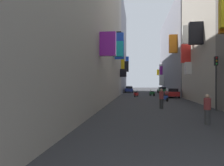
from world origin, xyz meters
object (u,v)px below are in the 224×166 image
Objects in this scene: scooter_green at (152,93)px; pedestrian_crossing at (207,109)px; scooter_red at (136,94)px; pedestrian_near_left at (161,99)px; traffic_light_near_corner at (216,74)px; parked_car_green at (162,90)px; parked_car_grey at (129,89)px; parked_car_red at (172,93)px; scooter_blue at (165,98)px; parked_car_blue at (129,89)px.

pedestrian_crossing is at bearing -87.30° from scooter_green.
scooter_red is 15.65m from pedestrian_near_left.
parked_car_green is at bearing 91.55° from traffic_light_near_corner.
pedestrian_near_left reaches higher than parked_car_grey.
parked_car_grey is 18.98m from scooter_green.
parked_car_red is 5.67m from scooter_red.
scooter_red is 22.53m from pedestrian_crossing.
traffic_light_near_corner is (0.81, -29.90, 2.33)m from parked_car_green.
scooter_blue is (-2.23, -21.50, -0.26)m from parked_car_green.
parked_car_red reaches higher than parked_car_blue.
parked_car_green is 2.28× the size of pedestrian_near_left.
parked_car_blue is at bearing 109.50° from scooter_green.
parked_car_grey is 2.10× the size of scooter_red.
scooter_red is (-5.84, -13.76, -0.26)m from parked_car_green.
traffic_light_near_corner is (6.65, -16.14, 2.59)m from scooter_red.
pedestrian_crossing is (5.86, -43.39, 0.07)m from parked_car_grey.
scooter_green is 1.13× the size of pedestrian_crossing.
traffic_light_near_corner reaches higher than parked_car_green.
traffic_light_near_corner reaches higher than scooter_blue.
parked_car_green reaches higher than scooter_green.
scooter_green is (4.49, -12.67, -0.30)m from parked_car_blue.
scooter_blue and scooter_red have the same top height.
scooter_red is at bearing 100.19° from pedestrian_crossing.
parked_car_grey is 2.38× the size of scooter_blue.
traffic_light_near_corner is (8.53, -37.36, 2.29)m from parked_car_grey.
parked_car_red reaches higher than scooter_red.
parked_car_green is 21.61m from scooter_blue.
pedestrian_near_left is (-1.35, -7.74, 0.43)m from scooter_blue.
scooter_blue is at bearing -77.19° from parked_car_blue.
pedestrian_crossing is (0.38, -14.43, 0.37)m from scooter_blue.
scooter_red is at bearing -83.81° from parked_car_blue.
pedestrian_crossing is at bearing -94.26° from parked_car_red.
parked_car_blue is 2.16× the size of scooter_green.
parked_car_grey is 43.78m from pedestrian_crossing.
scooter_red is 1.15× the size of pedestrian_crossing.
pedestrian_crossing reaches higher than scooter_blue.
parked_car_grey is 38.38m from traffic_light_near_corner.
parked_car_green is 29.45m from pedestrian_near_left.
parked_car_red reaches higher than parked_car_green.
scooter_blue is at bearing -85.68° from scooter_green.
scooter_green is 1.06× the size of pedestrian_near_left.
traffic_light_near_corner is (2.66, 6.03, 2.22)m from pedestrian_crossing.
parked_car_red is (7.24, -16.58, 0.00)m from parked_car_blue.
parked_car_red is 1.05× the size of parked_car_grey.
parked_car_red is 2.54× the size of pedestrian_crossing.
scooter_green is 18.32m from pedestrian_near_left.
parked_car_grey is 2.15× the size of scooter_green.
parked_car_blue reaches higher than scooter_red.
parked_car_green is at bearing -13.05° from parked_car_blue.
parked_car_red is at bearing 73.67° from scooter_blue.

